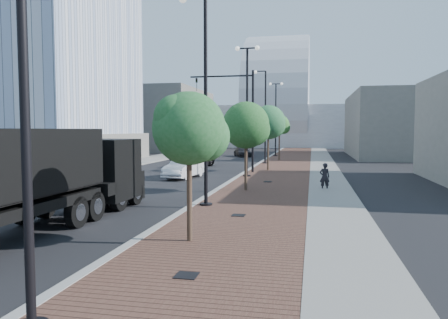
% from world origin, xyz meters
% --- Properties ---
extents(ground, '(220.00, 220.00, 0.00)m').
position_xyz_m(ground, '(0.00, 0.00, 0.00)').
color(ground, black).
extents(sidewalk, '(7.00, 140.00, 0.12)m').
position_xyz_m(sidewalk, '(3.50, 40.00, 0.06)').
color(sidewalk, '#4C2D23').
rests_on(sidewalk, ground).
extents(concrete_strip, '(2.40, 140.00, 0.13)m').
position_xyz_m(concrete_strip, '(6.20, 40.00, 0.07)').
color(concrete_strip, slate).
rests_on(concrete_strip, ground).
extents(curb, '(0.30, 140.00, 0.14)m').
position_xyz_m(curb, '(0.00, 40.00, 0.07)').
color(curb, gray).
rests_on(curb, ground).
extents(west_sidewalk, '(4.00, 140.00, 0.12)m').
position_xyz_m(west_sidewalk, '(-13.00, 40.00, 0.06)').
color(west_sidewalk, slate).
rests_on(west_sidewalk, ground).
extents(dump_truck, '(2.89, 13.44, 3.47)m').
position_xyz_m(dump_truck, '(-3.95, 5.84, 1.46)').
color(dump_truck, black).
rests_on(dump_truck, ground).
extents(white_sedan, '(2.04, 4.56, 1.45)m').
position_xyz_m(white_sedan, '(-3.75, 20.98, 0.73)').
color(white_sedan, silver).
rests_on(white_sedan, ground).
extents(dark_car_mid, '(3.85, 5.34, 1.35)m').
position_xyz_m(dark_car_mid, '(-5.72, 29.76, 0.68)').
color(dark_car_mid, black).
rests_on(dark_car_mid, ground).
extents(dark_car_far, '(3.10, 4.49, 1.21)m').
position_xyz_m(dark_car_far, '(-3.55, 45.76, 0.60)').
color(dark_car_far, black).
rests_on(dark_car_far, ground).
extents(pedestrian, '(0.63, 0.47, 1.57)m').
position_xyz_m(pedestrian, '(5.86, 16.49, 0.78)').
color(pedestrian, black).
rests_on(pedestrian, ground).
extents(streetlight_0, '(1.72, 0.56, 9.28)m').
position_xyz_m(streetlight_0, '(0.60, -2.00, 4.82)').
color(streetlight_0, black).
rests_on(streetlight_0, ground).
extents(streetlight_1, '(1.44, 0.56, 9.21)m').
position_xyz_m(streetlight_1, '(0.49, 10.00, 4.34)').
color(streetlight_1, black).
rests_on(streetlight_1, ground).
extents(streetlight_2, '(1.72, 0.56, 9.28)m').
position_xyz_m(streetlight_2, '(0.60, 22.00, 4.82)').
color(streetlight_2, black).
rests_on(streetlight_2, ground).
extents(streetlight_3, '(1.44, 0.56, 9.21)m').
position_xyz_m(streetlight_3, '(0.49, 34.00, 4.34)').
color(streetlight_3, black).
rests_on(streetlight_3, ground).
extents(streetlight_4, '(1.72, 0.56, 9.28)m').
position_xyz_m(streetlight_4, '(0.60, 46.00, 4.82)').
color(streetlight_4, black).
rests_on(streetlight_4, ground).
extents(traffic_mast, '(5.09, 0.20, 8.00)m').
position_xyz_m(traffic_mast, '(-0.30, 25.00, 4.98)').
color(traffic_mast, black).
rests_on(traffic_mast, ground).
extents(tree_0, '(2.25, 2.17, 4.56)m').
position_xyz_m(tree_0, '(1.65, 4.02, 3.46)').
color(tree_0, '#382619').
rests_on(tree_0, ground).
extents(tree_1, '(2.58, 2.56, 4.96)m').
position_xyz_m(tree_1, '(1.65, 15.02, 3.67)').
color(tree_1, '#382619').
rests_on(tree_1, ground).
extents(tree_2, '(2.80, 2.80, 5.43)m').
position_xyz_m(tree_2, '(1.65, 27.02, 4.02)').
color(tree_2, '#382619').
rests_on(tree_2, ground).
extents(tree_3, '(2.24, 2.16, 5.04)m').
position_xyz_m(tree_3, '(1.65, 39.02, 3.94)').
color(tree_3, '#382619').
rests_on(tree_3, ground).
extents(tower_podium, '(19.00, 19.00, 3.00)m').
position_xyz_m(tower_podium, '(-24.00, 32.00, 1.50)').
color(tower_podium, '#66635C').
rests_on(tower_podium, ground).
extents(convention_center, '(50.00, 30.00, 50.00)m').
position_xyz_m(convention_center, '(-2.00, 85.00, 6.00)').
color(convention_center, '#A1A4AB').
rests_on(convention_center, ground).
extents(commercial_block_nw, '(14.00, 20.00, 10.00)m').
position_xyz_m(commercial_block_nw, '(-20.00, 60.00, 5.00)').
color(commercial_block_nw, '#605E57').
rests_on(commercial_block_nw, ground).
extents(commercial_block_ne, '(12.00, 22.00, 8.00)m').
position_xyz_m(commercial_block_ne, '(16.00, 50.00, 4.00)').
color(commercial_block_ne, '#615E57').
rests_on(commercial_block_ne, ground).
extents(utility_cover_0, '(0.50, 0.50, 0.02)m').
position_xyz_m(utility_cover_0, '(2.40, 1.00, 0.13)').
color(utility_cover_0, black).
rests_on(utility_cover_0, sidewalk).
extents(utility_cover_1, '(0.50, 0.50, 0.02)m').
position_xyz_m(utility_cover_1, '(2.40, 8.00, 0.13)').
color(utility_cover_1, black).
rests_on(utility_cover_1, sidewalk).
extents(utility_cover_2, '(0.50, 0.50, 0.02)m').
position_xyz_m(utility_cover_2, '(2.40, 19.00, 0.13)').
color(utility_cover_2, black).
rests_on(utility_cover_2, sidewalk).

